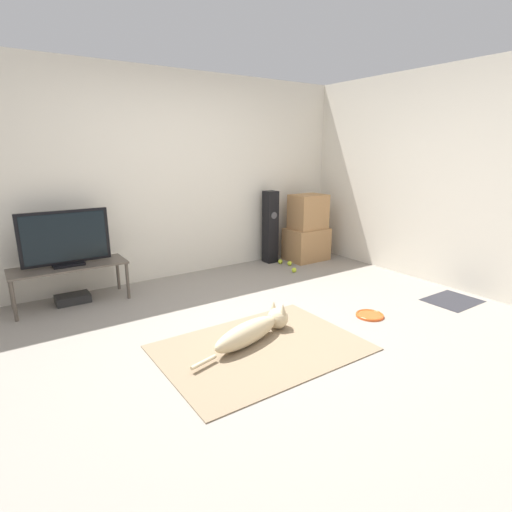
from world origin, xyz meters
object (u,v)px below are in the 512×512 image
Objects in this scene: tv at (65,239)px; tennis_ball_loose_on_carpet at (294,270)px; cardboard_box_upper at (308,212)px; tv_stand at (69,270)px; cardboard_box_lower at (306,244)px; frisbee at (370,315)px; tennis_ball_near_speaker at (280,262)px; tennis_ball_by_boxes at (290,263)px; floor_speaker at (270,227)px; game_console at (73,299)px; dog at (255,330)px.

tv reaches higher than tennis_ball_loose_on_carpet.
tv_stand is (-3.28, 0.07, -0.35)m from cardboard_box_upper.
frisbee is at bearing -114.15° from cardboard_box_lower.
cardboard_box_upper is 7.59× the size of tennis_ball_near_speaker.
tennis_ball_by_boxes is at bearing -3.65° from tv_stand.
cardboard_box_lower is 3.27m from tv_stand.
cardboard_box_lower is (0.89, 1.98, 0.23)m from frisbee.
cardboard_box_lower reaches higher than tennis_ball_loose_on_carpet.
tennis_ball_near_speaker is (-0.47, 0.03, -0.21)m from cardboard_box_lower.
floor_speaker reaches higher than game_console.
floor_speaker is at bearing 159.05° from cardboard_box_lower.
tv is 13.28× the size of tennis_ball_near_speaker.
frisbee is 0.55× the size of cardboard_box_upper.
game_console is (-2.74, -0.11, -0.48)m from floor_speaker.
tv is 2.82m from tennis_ball_loose_on_carpet.
frisbee is 0.26× the size of floor_speaker.
game_console is (-2.80, 0.06, 0.01)m from tennis_ball_near_speaker.
tv is at bearing -98.28° from game_console.
cardboard_box_lower is at bearing -1.53° from game_console.
floor_speaker is at bearing 158.57° from cardboard_box_upper.
tv_stand is (-1.13, 1.84, 0.27)m from dog.
frisbee is at bearing -114.42° from cardboard_box_upper.
cardboard_box_lower reaches higher than tv_stand.
dog is 1.05× the size of floor_speaker.
tv_stand is 1.31× the size of tv.
frisbee is at bearing -9.08° from dog.
tennis_ball_loose_on_carpet is (-0.58, -0.40, -0.69)m from cardboard_box_upper.
frisbee is 2.06m from tennis_ball_near_speaker.
tennis_ball_loose_on_carpet is (0.32, 1.57, 0.02)m from frisbee.
tv is at bearing 178.86° from cardboard_box_lower.
tv_stand is (-2.74, -0.14, -0.14)m from floor_speaker.
game_console is at bearing 175.85° from tennis_ball_by_boxes.
floor_speaker is at bearing 2.90° from tv_stand.
cardboard_box_lower is at bearing -1.14° from tv.
tv_stand reaches higher than tennis_ball_loose_on_carpet.
floor_speaker is 0.91× the size of tv_stand.
tennis_ball_by_boxes and tennis_ball_loose_on_carpet have the same top height.
cardboard_box_lower is 9.02× the size of tennis_ball_by_boxes.
tv is 13.28× the size of tennis_ball_by_boxes.
tennis_ball_by_boxes is at bearing -163.86° from cardboard_box_lower.
cardboard_box_upper is 1.45× the size of game_console.
cardboard_box_upper reaches higher than game_console.
game_console is (-2.38, 2.07, 0.03)m from frisbee.
tennis_ball_loose_on_carpet is (-0.05, -0.61, -0.49)m from floor_speaker.
dog is 2.47m from tennis_ball_near_speaker.
tennis_ball_loose_on_carpet is at bearing -9.97° from tv_stand.
tennis_ball_near_speaker is (0.06, -0.17, -0.49)m from floor_speaker.
game_console is (-3.27, 0.10, -0.68)m from cardboard_box_upper.
frisbee is at bearing -104.32° from tennis_ball_by_boxes.
tennis_ball_by_boxes is (-0.41, -0.12, -0.21)m from cardboard_box_lower.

